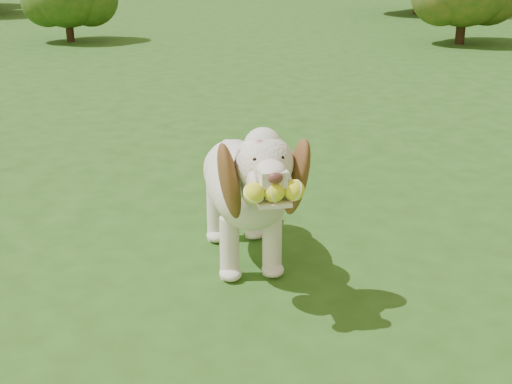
# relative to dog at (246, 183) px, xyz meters

# --- Properties ---
(ground) EXTENTS (80.00, 80.00, 0.00)m
(ground) POSITION_rel_dog_xyz_m (0.18, -0.25, -0.45)
(ground) COLOR #244914
(ground) RESTS_ON ground
(dog) EXTENTS (0.71, 1.27, 0.84)m
(dog) POSITION_rel_dog_xyz_m (0.00, 0.00, 0.00)
(dog) COLOR silver
(dog) RESTS_ON ground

